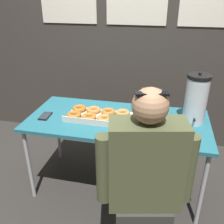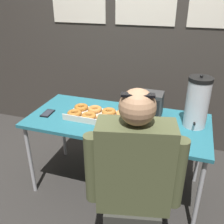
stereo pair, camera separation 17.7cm
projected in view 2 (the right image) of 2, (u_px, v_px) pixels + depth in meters
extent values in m
plane|color=#2D2B28|center=(117.00, 185.00, 2.36)|extent=(12.00, 12.00, 0.00)
cube|color=#38332D|center=(145.00, 36.00, 2.64)|extent=(6.00, 0.10, 2.46)
cube|color=#236675|center=(117.00, 121.00, 2.06)|extent=(1.48, 0.68, 0.03)
cylinder|color=#ADADB2|center=(30.00, 160.00, 2.15)|extent=(0.03, 0.03, 0.67)
cylinder|color=#ADADB2|center=(198.00, 198.00, 1.76)|extent=(0.03, 0.03, 0.67)
cylinder|color=#ADADB2|center=(63.00, 128.00, 2.66)|extent=(0.03, 0.03, 0.67)
cylinder|color=#ADADB2|center=(199.00, 152.00, 2.27)|extent=(0.03, 0.03, 0.67)
cube|color=beige|center=(99.00, 116.00, 2.08)|extent=(0.54, 0.29, 0.02)
cube|color=beige|center=(93.00, 121.00, 1.96)|extent=(0.53, 0.02, 0.04)
torus|color=#AA6826|center=(75.00, 113.00, 2.08)|extent=(0.17, 0.17, 0.04)
torus|color=#B06E2B|center=(89.00, 116.00, 2.03)|extent=(0.17, 0.17, 0.04)
torus|color=#C2803E|center=(104.00, 118.00, 1.99)|extent=(0.17, 0.17, 0.04)
torus|color=#B06E2C|center=(119.00, 120.00, 1.96)|extent=(0.16, 0.16, 0.04)
torus|color=#A96724|center=(81.00, 107.00, 2.18)|extent=(0.17, 0.17, 0.04)
torus|color=#BD7B39|center=(95.00, 109.00, 2.15)|extent=(0.15, 0.15, 0.04)
torus|color=#AF6D2A|center=(109.00, 112.00, 2.10)|extent=(0.12, 0.12, 0.04)
torus|color=#C58341|center=(123.00, 113.00, 2.07)|extent=(0.13, 0.13, 0.04)
cylinder|color=silver|center=(197.00, 104.00, 1.88)|extent=(0.17, 0.17, 0.37)
cylinder|color=black|center=(201.00, 79.00, 1.79)|extent=(0.18, 0.18, 0.03)
sphere|color=black|center=(202.00, 76.00, 1.78)|extent=(0.02, 0.02, 0.02)
cylinder|color=black|center=(194.00, 123.00, 1.85)|extent=(0.02, 0.04, 0.02)
cube|color=black|center=(48.00, 113.00, 2.14)|extent=(0.08, 0.15, 0.01)
cube|color=#2D333D|center=(48.00, 113.00, 2.14)|extent=(0.07, 0.13, 0.00)
cube|color=#333333|center=(152.00, 104.00, 2.08)|extent=(0.18, 0.16, 0.20)
cube|color=black|center=(150.00, 108.00, 2.01)|extent=(0.14, 0.01, 0.14)
cube|color=#4C5133|center=(134.00, 167.00, 1.41)|extent=(0.46, 0.28, 0.56)
sphere|color=tan|center=(137.00, 107.00, 1.25)|extent=(0.19, 0.19, 0.19)
cube|color=black|center=(138.00, 95.00, 1.20)|extent=(0.17, 0.08, 0.01)
cylinder|color=#4C5133|center=(177.00, 174.00, 1.41)|extent=(0.09, 0.09, 0.45)
cylinder|color=#4C5133|center=(93.00, 168.00, 1.45)|extent=(0.09, 0.09, 0.45)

